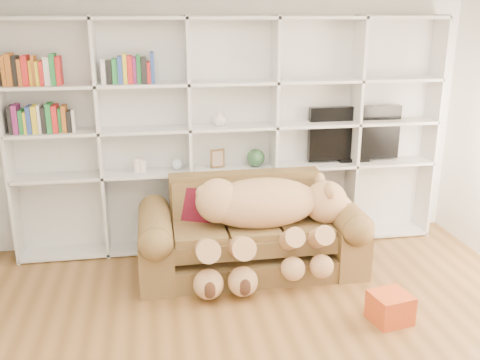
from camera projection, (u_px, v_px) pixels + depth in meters
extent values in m
cube|color=white|center=(229.00, 118.00, 5.64)|extent=(5.00, 0.02, 2.70)
cube|color=silver|center=(230.00, 133.00, 5.65)|extent=(4.40, 0.03, 2.40)
cube|color=silver|center=(7.00, 145.00, 5.15)|extent=(0.03, 0.35, 2.40)
cube|color=silver|center=(101.00, 141.00, 5.29)|extent=(0.03, 0.35, 2.40)
cube|color=silver|center=(189.00, 138.00, 5.43)|extent=(0.03, 0.35, 2.40)
cube|color=silver|center=(274.00, 135.00, 5.57)|extent=(0.03, 0.35, 2.40)
cube|color=silver|center=(354.00, 132.00, 5.71)|extent=(0.03, 0.35, 2.40)
cube|color=silver|center=(431.00, 129.00, 5.84)|extent=(0.03, 0.35, 2.40)
cube|color=silver|center=(233.00, 241.00, 5.85)|extent=(4.40, 0.35, 0.03)
cube|color=silver|center=(232.00, 169.00, 5.60)|extent=(4.40, 0.35, 0.03)
cube|color=silver|center=(232.00, 127.00, 5.47)|extent=(4.40, 0.35, 0.03)
cube|color=silver|center=(232.00, 82.00, 5.33)|extent=(4.40, 0.35, 0.03)
cube|color=silver|center=(232.00, 18.00, 5.15)|extent=(4.40, 0.35, 0.03)
cube|color=brown|center=(251.00, 260.00, 5.23)|extent=(2.03, 0.82, 0.21)
cube|color=brown|center=(251.00, 230.00, 5.11)|extent=(1.51, 0.68, 0.29)
cube|color=brown|center=(245.00, 197.00, 5.41)|extent=(1.51, 0.19, 0.53)
cube|color=brown|center=(156.00, 252.00, 5.03)|extent=(0.31, 0.92, 0.53)
cube|color=brown|center=(341.00, 239.00, 5.32)|extent=(0.31, 0.92, 0.53)
cylinder|color=brown|center=(155.00, 225.00, 4.95)|extent=(0.31, 0.87, 0.31)
cylinder|color=brown|center=(342.00, 214.00, 5.24)|extent=(0.31, 0.87, 0.31)
ellipsoid|color=tan|center=(262.00, 203.00, 5.01)|extent=(1.10, 0.53, 0.47)
sphere|color=tan|center=(218.00, 201.00, 4.93)|extent=(0.42, 0.42, 0.42)
sphere|color=tan|center=(326.00, 202.00, 5.12)|extent=(0.42, 0.42, 0.42)
sphere|color=beige|center=(341.00, 207.00, 5.16)|extent=(0.21, 0.21, 0.21)
sphere|color=#442718|center=(349.00, 207.00, 5.18)|extent=(0.07, 0.07, 0.07)
ellipsoid|color=tan|center=(330.00, 190.00, 4.93)|extent=(0.10, 0.16, 0.16)
ellipsoid|color=tan|center=(320.00, 181.00, 5.20)|extent=(0.10, 0.16, 0.16)
sphere|color=tan|center=(203.00, 193.00, 4.89)|extent=(0.14, 0.14, 0.14)
cylinder|color=tan|center=(289.00, 240.00, 4.82)|extent=(0.18, 0.50, 0.37)
cylinder|color=tan|center=(318.00, 238.00, 4.86)|extent=(0.18, 0.50, 0.37)
cylinder|color=tan|center=(206.00, 250.00, 4.71)|extent=(0.21, 0.59, 0.43)
cylinder|color=tan|center=(240.00, 248.00, 4.76)|extent=(0.21, 0.59, 0.43)
sphere|color=tan|center=(293.00, 269.00, 4.73)|extent=(0.22, 0.22, 0.22)
sphere|color=tan|center=(322.00, 267.00, 4.77)|extent=(0.22, 0.22, 0.22)
sphere|color=tan|center=(208.00, 284.00, 4.64)|extent=(0.27, 0.27, 0.27)
sphere|color=tan|center=(243.00, 281.00, 4.68)|extent=(0.27, 0.27, 0.27)
cube|color=maroon|center=(195.00, 206.00, 5.16)|extent=(0.40, 0.32, 0.37)
cube|color=#CE4A1B|center=(390.00, 307.00, 4.36)|extent=(0.35, 0.34, 0.24)
cube|color=black|center=(354.00, 133.00, 5.76)|extent=(1.02, 0.08, 0.58)
cube|color=black|center=(353.00, 159.00, 5.85)|extent=(0.34, 0.18, 0.04)
cube|color=brown|center=(218.00, 158.00, 5.54)|extent=(0.16, 0.07, 0.19)
sphere|color=#2C5631|center=(256.00, 158.00, 5.61)|extent=(0.19, 0.19, 0.19)
cylinder|color=silver|center=(137.00, 165.00, 5.42)|extent=(0.08, 0.08, 0.14)
cylinder|color=silver|center=(142.00, 165.00, 5.43)|extent=(0.08, 0.08, 0.13)
sphere|color=silver|center=(177.00, 164.00, 5.49)|extent=(0.12, 0.12, 0.12)
imported|color=beige|center=(219.00, 118.00, 5.42)|extent=(0.19, 0.19, 0.17)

